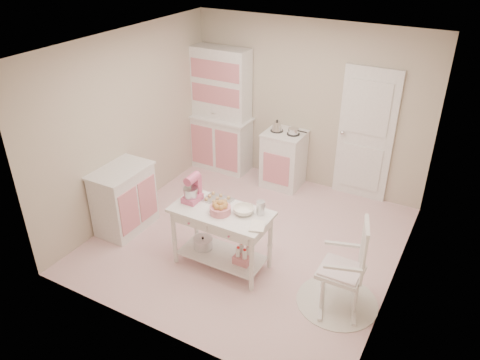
# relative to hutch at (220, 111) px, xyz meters

# --- Properties ---
(room_shell) EXTENTS (3.84, 3.84, 2.62)m
(room_shell) POSITION_rel_hutch_xyz_m (1.43, -1.66, 0.61)
(room_shell) COLOR #D6868A
(room_shell) RESTS_ON ground
(door) EXTENTS (0.82, 0.05, 2.04)m
(door) POSITION_rel_hutch_xyz_m (2.38, 0.21, -0.02)
(door) COLOR white
(door) RESTS_ON ground
(hutch) EXTENTS (1.06, 0.50, 2.08)m
(hutch) POSITION_rel_hutch_xyz_m (0.00, 0.00, 0.00)
(hutch) COLOR white
(hutch) RESTS_ON ground
(stove) EXTENTS (0.62, 0.57, 0.92)m
(stove) POSITION_rel_hutch_xyz_m (1.20, -0.05, -0.58)
(stove) COLOR white
(stove) RESTS_ON ground
(base_cabinet) EXTENTS (0.54, 0.84, 0.92)m
(base_cabinet) POSITION_rel_hutch_xyz_m (-0.20, -2.24, -0.58)
(base_cabinet) COLOR white
(base_cabinet) RESTS_ON ground
(lace_rug) EXTENTS (0.92, 0.92, 0.01)m
(lace_rug) POSITION_rel_hutch_xyz_m (2.88, -2.24, -1.03)
(lace_rug) COLOR white
(lace_rug) RESTS_ON ground
(rocking_chair) EXTENTS (0.68, 0.83, 1.10)m
(rocking_chair) POSITION_rel_hutch_xyz_m (2.88, -2.24, -0.49)
(rocking_chair) COLOR white
(rocking_chair) RESTS_ON ground
(work_table) EXTENTS (1.20, 0.60, 0.80)m
(work_table) POSITION_rel_hutch_xyz_m (1.39, -2.29, -0.64)
(work_table) COLOR white
(work_table) RESTS_ON ground
(stand_mixer) EXTENTS (0.20, 0.28, 0.34)m
(stand_mixer) POSITION_rel_hutch_xyz_m (0.97, -2.27, -0.07)
(stand_mixer) COLOR #CF577F
(stand_mixer) RESTS_ON work_table
(cookie_tray) EXTENTS (0.34, 0.24, 0.02)m
(cookie_tray) POSITION_rel_hutch_xyz_m (1.24, -2.11, -0.23)
(cookie_tray) COLOR silver
(cookie_tray) RESTS_ON work_table
(bread_basket) EXTENTS (0.25, 0.25, 0.09)m
(bread_basket) POSITION_rel_hutch_xyz_m (1.41, -2.34, -0.19)
(bread_basket) COLOR #DA7D89
(bread_basket) RESTS_ON work_table
(mixing_bowl) EXTENTS (0.25, 0.25, 0.08)m
(mixing_bowl) POSITION_rel_hutch_xyz_m (1.65, -2.21, -0.20)
(mixing_bowl) COLOR white
(mixing_bowl) RESTS_ON work_table
(metal_pitcher) EXTENTS (0.10, 0.10, 0.17)m
(metal_pitcher) POSITION_rel_hutch_xyz_m (1.83, -2.13, -0.16)
(metal_pitcher) COLOR silver
(metal_pitcher) RESTS_ON work_table
(recipe_book) EXTENTS (0.23, 0.26, 0.02)m
(recipe_book) POSITION_rel_hutch_xyz_m (1.84, -2.41, -0.23)
(recipe_book) COLOR white
(recipe_book) RESTS_ON work_table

